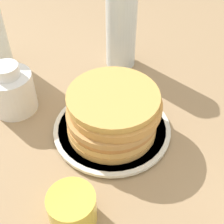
{
  "coord_description": "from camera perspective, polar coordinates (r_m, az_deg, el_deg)",
  "views": [
    {
      "loc": [
        -0.27,
        -0.34,
        0.47
      ],
      "look_at": [
        0.03,
        -0.02,
        0.05
      ],
      "focal_mm": 50.0,
      "sensor_mm": 36.0,
      "label": 1
    }
  ],
  "objects": [
    {
      "name": "cream_jug",
      "position": [
        0.69,
        -17.84,
        3.75
      ],
      "size": [
        0.09,
        0.09,
        0.11
      ],
      "color": "white",
      "rests_on": "ground_plane"
    },
    {
      "name": "juice_glass",
      "position": [
        0.51,
        -7.28,
        -17.06
      ],
      "size": [
        0.08,
        0.08,
        0.06
      ],
      "color": "yellow",
      "rests_on": "ground_plane"
    },
    {
      "name": "water_bottle_near",
      "position": [
        0.76,
        1.7,
        15.37
      ],
      "size": [
        0.07,
        0.07,
        0.22
      ],
      "color": "silver",
      "rests_on": "ground_plane"
    },
    {
      "name": "pancake_stack",
      "position": [
        0.6,
        0.16,
        -0.26
      ],
      "size": [
        0.18,
        0.18,
        0.08
      ],
      "color": "tan",
      "rests_on": "plate"
    },
    {
      "name": "plate",
      "position": [
        0.63,
        0.0,
        -3.06
      ],
      "size": [
        0.24,
        0.24,
        0.01
      ],
      "color": "silver",
      "rests_on": "ground_plane"
    },
    {
      "name": "ground_plane",
      "position": [
        0.64,
        -3.15,
        -3.48
      ],
      "size": [
        4.0,
        4.0,
        0.0
      ],
      "primitive_type": "plane",
      "color": "#9E7F5B"
    }
  ]
}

